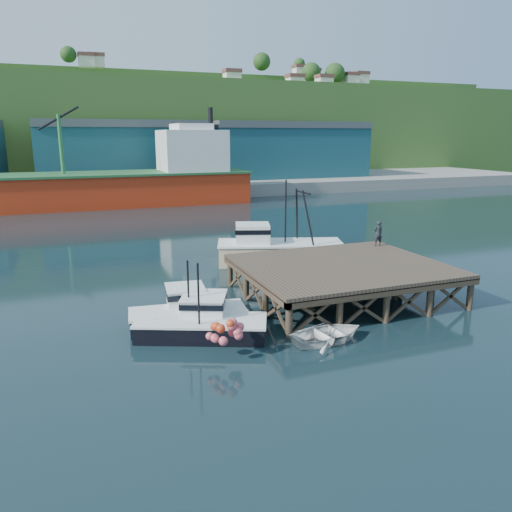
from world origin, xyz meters
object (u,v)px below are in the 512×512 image
boat_navy (187,312)px  dockworker (378,233)px  dinghy (328,334)px  boat_black (202,321)px  trawler (278,246)px

boat_navy → dockworker: bearing=24.8°
boat_navy → dinghy: boat_navy is taller
boat_black → dockworker: (14.65, 6.46, 2.29)m
dinghy → dockworker: size_ratio=2.15×
boat_black → dockworker: size_ratio=3.83×
boat_navy → trawler: trawler is taller
boat_black → dockworker: bearing=46.8°
boat_navy → dockworker: size_ratio=3.47×
trawler → dinghy: 15.49m
boat_navy → dinghy: bearing=-30.7°
boat_black → trawler: (9.29, 12.03, 0.61)m
boat_black → dockworker: 16.17m
boat_navy → dockworker: (15.04, 4.89, 2.27)m
trawler → dinghy: (-3.77, -14.99, -0.94)m
boat_navy → trawler: 14.27m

